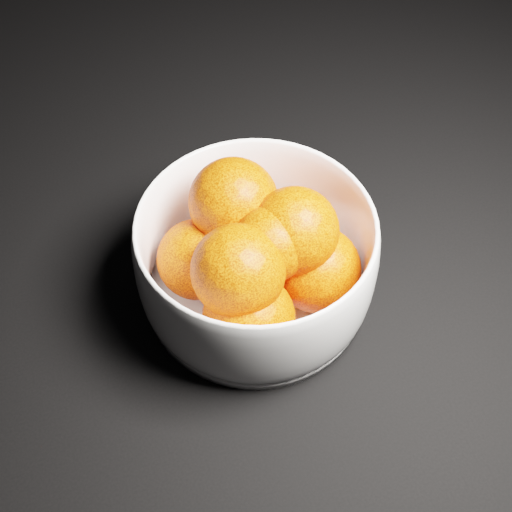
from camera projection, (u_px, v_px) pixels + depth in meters
name	position (u px, v px, depth m)	size (l,w,h in m)	color
bowl	(256.00, 260.00, 0.56)	(0.19, 0.19, 0.09)	white
orange_pile	(258.00, 254.00, 0.54)	(0.15, 0.15, 0.11)	#F94609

